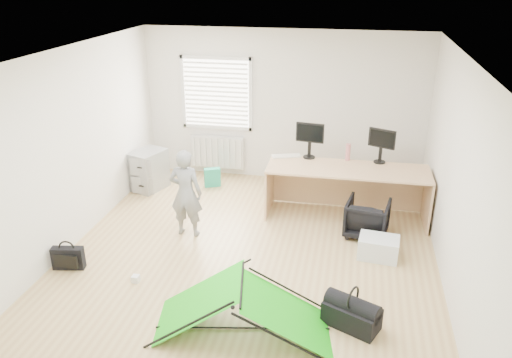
% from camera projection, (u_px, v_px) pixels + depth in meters
% --- Properties ---
extents(ground, '(5.50, 5.50, 0.00)m').
position_uv_depth(ground, '(250.00, 253.00, 6.88)').
color(ground, tan).
rests_on(ground, ground).
extents(back_wall, '(5.00, 0.02, 2.70)m').
position_uv_depth(back_wall, '(283.00, 107.00, 8.83)').
color(back_wall, silver).
rests_on(back_wall, ground).
extents(window, '(1.20, 0.06, 1.20)m').
position_uv_depth(window, '(216.00, 93.00, 8.93)').
color(window, silver).
rests_on(window, back_wall).
extents(radiator, '(1.00, 0.12, 0.60)m').
position_uv_depth(radiator, '(218.00, 152.00, 9.33)').
color(radiator, silver).
rests_on(radiator, back_wall).
extents(desk, '(2.46, 0.82, 0.83)m').
position_uv_depth(desk, '(346.00, 193.00, 7.71)').
color(desk, tan).
rests_on(desk, ground).
extents(filing_cabinet, '(0.63, 0.72, 0.70)m').
position_uv_depth(filing_cabinet, '(149.00, 170.00, 8.76)').
color(filing_cabinet, gray).
rests_on(filing_cabinet, ground).
extents(monitor_left, '(0.45, 0.15, 0.42)m').
position_uv_depth(monitor_left, '(310.00, 145.00, 7.88)').
color(monitor_left, black).
rests_on(monitor_left, desk).
extents(monitor_right, '(0.42, 0.25, 0.40)m').
position_uv_depth(monitor_right, '(381.00, 150.00, 7.69)').
color(monitor_right, black).
rests_on(monitor_right, desk).
extents(keyboard, '(0.49, 0.30, 0.02)m').
position_uv_depth(keyboard, '(286.00, 156.00, 8.00)').
color(keyboard, beige).
rests_on(keyboard, desk).
extents(thermos, '(0.09, 0.09, 0.27)m').
position_uv_depth(thermos, '(348.00, 152.00, 7.81)').
color(thermos, '#B46567').
rests_on(thermos, desk).
extents(office_chair, '(0.68, 0.70, 0.55)m').
position_uv_depth(office_chair, '(367.00, 218.00, 7.25)').
color(office_chair, black).
rests_on(office_chair, ground).
extents(person, '(0.49, 0.33, 1.32)m').
position_uv_depth(person, '(186.00, 193.00, 7.13)').
color(person, gray).
rests_on(person, ground).
extents(kite, '(2.02, 1.17, 0.59)m').
position_uv_depth(kite, '(242.00, 307.00, 5.33)').
color(kite, '#17B911').
rests_on(kite, ground).
extents(storage_crate, '(0.56, 0.42, 0.29)m').
position_uv_depth(storage_crate, '(378.00, 247.00, 6.74)').
color(storage_crate, silver).
rests_on(storage_crate, ground).
extents(tote_bag, '(0.31, 0.23, 0.34)m').
position_uv_depth(tote_bag, '(212.00, 177.00, 8.93)').
color(tote_bag, '#209C76').
rests_on(tote_bag, ground).
extents(laptop_bag, '(0.42, 0.20, 0.31)m').
position_uv_depth(laptop_bag, '(68.00, 258.00, 6.49)').
color(laptop_bag, black).
rests_on(laptop_bag, ground).
extents(white_box, '(0.09, 0.09, 0.09)m').
position_uv_depth(white_box, '(136.00, 279.00, 6.24)').
color(white_box, silver).
rests_on(white_box, ground).
extents(duffel_bag, '(0.67, 0.53, 0.26)m').
position_uv_depth(duffel_bag, '(351.00, 316.00, 5.45)').
color(duffel_bag, black).
rests_on(duffel_bag, ground).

